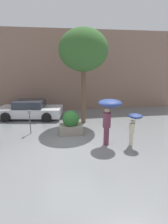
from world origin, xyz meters
The scene contains 8 objects.
ground_plane centered at (0.00, 0.00, 0.00)m, with size 40.00×40.00×0.00m, color slate.
building_facade centered at (0.00, 6.50, 3.00)m, with size 18.00×0.30×6.00m.
planter_box centered at (0.11, 1.28, 0.58)m, with size 1.17×0.86×1.23m.
person_adult centered at (1.68, -0.20, 1.61)m, with size 1.01×1.01×2.05m.
person_child centered at (2.70, -0.52, 1.08)m, with size 0.60×0.60×1.46m.
parked_car_near centered at (-2.38, 4.47, 0.56)m, with size 4.39×2.44×1.21m.
street_tree centered at (1.02, 3.00, 4.24)m, with size 2.79×2.79×5.46m.
parking_meter centered at (-1.96, 1.59, 0.90)m, with size 0.14×0.14×1.25m.
Camera 1 is at (-0.46, -7.24, 3.46)m, focal length 28.00 mm.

